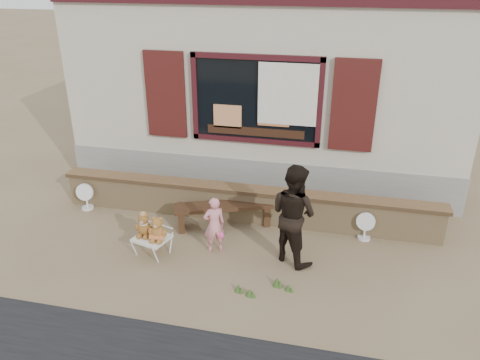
% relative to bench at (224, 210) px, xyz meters
% --- Properties ---
extents(ground, '(80.00, 80.00, 0.00)m').
position_rel_bench_xyz_m(ground, '(0.32, -0.67, -0.33)').
color(ground, brown).
rests_on(ground, ground).
extents(shopfront, '(8.04, 5.13, 4.00)m').
position_rel_bench_xyz_m(shopfront, '(0.32, 3.81, 1.67)').
color(shopfront, '#B1A88F').
rests_on(shopfront, ground).
extents(brick_wall, '(7.10, 0.36, 0.67)m').
position_rel_bench_xyz_m(brick_wall, '(0.32, 0.33, 0.01)').
color(brick_wall, tan).
rests_on(brick_wall, ground).
extents(bench, '(1.78, 0.99, 0.45)m').
position_rel_bench_xyz_m(bench, '(0.00, 0.00, 0.00)').
color(bench, '#321F11').
rests_on(bench, ground).
extents(folding_chair, '(0.64, 0.60, 0.33)m').
position_rel_bench_xyz_m(folding_chair, '(-0.92, -1.14, -0.04)').
color(folding_chair, silver).
rests_on(folding_chair, ground).
extents(teddy_bear_left, '(0.37, 0.34, 0.42)m').
position_rel_bench_xyz_m(teddy_bear_left, '(-1.05, -1.10, 0.20)').
color(teddy_bear_left, brown).
rests_on(teddy_bear_left, folding_chair).
extents(teddy_bear_right, '(0.37, 0.35, 0.42)m').
position_rel_bench_xyz_m(teddy_bear_right, '(-0.78, -1.18, 0.21)').
color(teddy_bear_right, brown).
rests_on(teddy_bear_right, folding_chair).
extents(child, '(0.43, 0.38, 0.98)m').
position_rel_bench_xyz_m(child, '(0.05, -0.80, 0.16)').
color(child, pink).
rests_on(child, ground).
extents(adult, '(1.02, 0.98, 1.66)m').
position_rel_bench_xyz_m(adult, '(1.33, -0.76, 0.50)').
color(adult, black).
rests_on(adult, ground).
extents(fan_left, '(0.35, 0.23, 0.55)m').
position_rel_bench_xyz_m(fan_left, '(-2.79, 0.06, -0.06)').
color(fan_left, white).
rests_on(fan_left, ground).
extents(fan_right, '(0.33, 0.22, 0.52)m').
position_rel_bench_xyz_m(fan_right, '(2.51, 0.13, -0.07)').
color(fan_right, white).
rests_on(fan_right, ground).
extents(grass_tufts, '(2.72, 1.74, 0.16)m').
position_rel_bench_xyz_m(grass_tufts, '(0.42, -1.24, -0.27)').
color(grass_tufts, '#365321').
rests_on(grass_tufts, ground).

